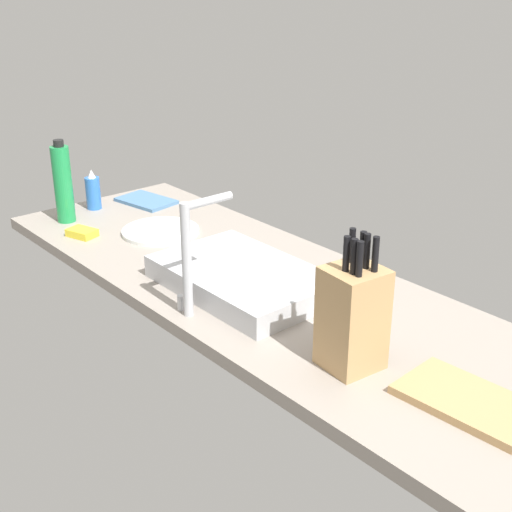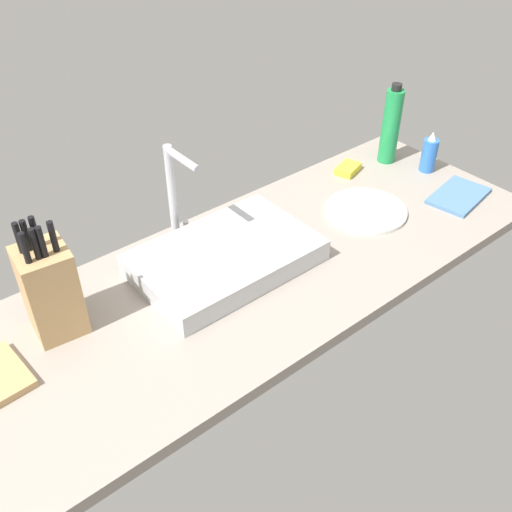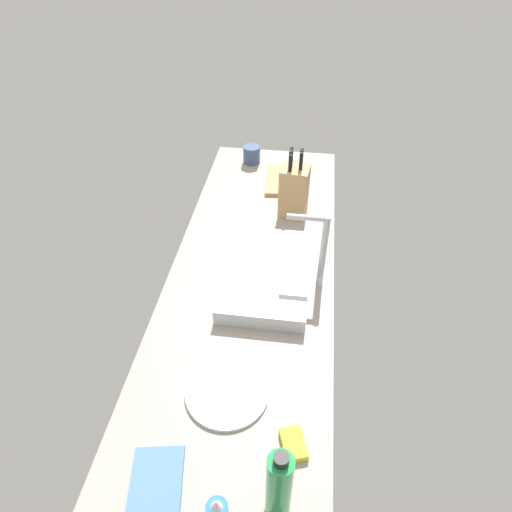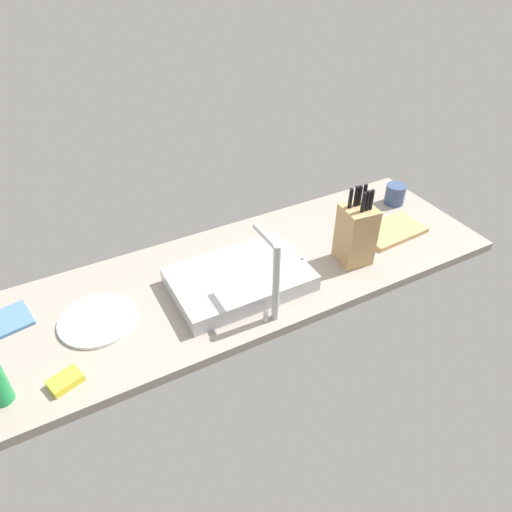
{
  "view_description": "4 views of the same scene",
  "coord_description": "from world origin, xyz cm",
  "px_view_note": "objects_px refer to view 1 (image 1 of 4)",
  "views": [
    {
      "loc": [
        -127.43,
        113.35,
        85.02
      ],
      "look_at": [
        4.32,
        0.94,
        11.29
      ],
      "focal_mm": 49.4,
      "sensor_mm": 36.0,
      "label": 1
    },
    {
      "loc": [
        -68.32,
        -94.63,
        103.58
      ],
      "look_at": [
        6.12,
        -3.76,
        11.77
      ],
      "focal_mm": 41.3,
      "sensor_mm": 36.0,
      "label": 2
    },
    {
      "loc": [
        124.58,
        18.17,
        122.16
      ],
      "look_at": [
        -0.29,
        1.59,
        11.64
      ],
      "focal_mm": 31.74,
      "sensor_mm": 36.0,
      "label": 3
    },
    {
      "loc": [
        57.96,
        119.14,
        112.89
      ],
      "look_at": [
        -3.52,
        4.82,
        13.21
      ],
      "focal_mm": 32.75,
      "sensor_mm": 36.0,
      "label": 4
    }
  ],
  "objects_px": {
    "faucet": "(191,249)",
    "water_bottle": "(63,183)",
    "knife_block": "(353,316)",
    "dinner_plate": "(161,231)",
    "dish_sponge": "(82,233)",
    "sink_basin": "(243,278)",
    "dish_towel": "(146,201)",
    "soap_bottle": "(93,192)",
    "cutting_board": "(468,401)"
  },
  "relations": [
    {
      "from": "soap_bottle",
      "to": "dinner_plate",
      "type": "xyz_separation_m",
      "value": [
        -0.35,
        -0.05,
        -0.06
      ]
    },
    {
      "from": "dinner_plate",
      "to": "faucet",
      "type": "bearing_deg",
      "value": 154.72
    },
    {
      "from": "faucet",
      "to": "cutting_board",
      "type": "relative_size",
      "value": 1.08
    },
    {
      "from": "soap_bottle",
      "to": "dinner_plate",
      "type": "distance_m",
      "value": 0.36
    },
    {
      "from": "faucet",
      "to": "dish_sponge",
      "type": "xyz_separation_m",
      "value": [
        0.65,
        -0.04,
        -0.16
      ]
    },
    {
      "from": "soap_bottle",
      "to": "water_bottle",
      "type": "distance_m",
      "value": 0.16
    },
    {
      "from": "knife_block",
      "to": "water_bottle",
      "type": "bearing_deg",
      "value": 8.49
    },
    {
      "from": "faucet",
      "to": "soap_bottle",
      "type": "relative_size",
      "value": 2.08
    },
    {
      "from": "knife_block",
      "to": "dish_towel",
      "type": "xyz_separation_m",
      "value": [
        1.22,
        -0.26,
        -0.11
      ]
    },
    {
      "from": "knife_block",
      "to": "dish_sponge",
      "type": "distance_m",
      "value": 1.08
    },
    {
      "from": "cutting_board",
      "to": "knife_block",
      "type": "bearing_deg",
      "value": 14.94
    },
    {
      "from": "dinner_plate",
      "to": "dish_sponge",
      "type": "height_order",
      "value": "dish_sponge"
    },
    {
      "from": "water_bottle",
      "to": "cutting_board",
      "type": "bearing_deg",
      "value": -175.47
    },
    {
      "from": "sink_basin",
      "to": "soap_bottle",
      "type": "height_order",
      "value": "soap_bottle"
    },
    {
      "from": "faucet",
      "to": "sink_basin",
      "type": "bearing_deg",
      "value": -81.1
    },
    {
      "from": "faucet",
      "to": "soap_bottle",
      "type": "distance_m",
      "value": 0.9
    },
    {
      "from": "cutting_board",
      "to": "dish_sponge",
      "type": "relative_size",
      "value": 2.99
    },
    {
      "from": "dinner_plate",
      "to": "dish_towel",
      "type": "xyz_separation_m",
      "value": [
        0.29,
        -0.13,
        0.0
      ]
    },
    {
      "from": "cutting_board",
      "to": "dish_sponge",
      "type": "xyz_separation_m",
      "value": [
        1.32,
        0.15,
        0.0
      ]
    },
    {
      "from": "sink_basin",
      "to": "water_bottle",
      "type": "height_order",
      "value": "water_bottle"
    },
    {
      "from": "cutting_board",
      "to": "water_bottle",
      "type": "xyz_separation_m",
      "value": [
        1.48,
        0.12,
        0.12
      ]
    },
    {
      "from": "cutting_board",
      "to": "water_bottle",
      "type": "height_order",
      "value": "water_bottle"
    },
    {
      "from": "sink_basin",
      "to": "soap_bottle",
      "type": "distance_m",
      "value": 0.84
    },
    {
      "from": "cutting_board",
      "to": "dish_sponge",
      "type": "distance_m",
      "value": 1.33
    },
    {
      "from": "water_bottle",
      "to": "sink_basin",
      "type": "bearing_deg",
      "value": -171.6
    },
    {
      "from": "faucet",
      "to": "cutting_board",
      "type": "height_order",
      "value": "faucet"
    },
    {
      "from": "dinner_plate",
      "to": "dish_sponge",
      "type": "relative_size",
      "value": 2.75
    },
    {
      "from": "knife_block",
      "to": "dinner_plate",
      "type": "height_order",
      "value": "knife_block"
    },
    {
      "from": "knife_block",
      "to": "cutting_board",
      "type": "relative_size",
      "value": 1.12
    },
    {
      "from": "dish_towel",
      "to": "dish_sponge",
      "type": "height_order",
      "value": "dish_sponge"
    },
    {
      "from": "cutting_board",
      "to": "dinner_plate",
      "type": "relative_size",
      "value": 1.09
    },
    {
      "from": "soap_bottle",
      "to": "water_bottle",
      "type": "bearing_deg",
      "value": 112.27
    },
    {
      "from": "faucet",
      "to": "cutting_board",
      "type": "distance_m",
      "value": 0.71
    },
    {
      "from": "water_bottle",
      "to": "dish_sponge",
      "type": "relative_size",
      "value": 3.07
    },
    {
      "from": "sink_basin",
      "to": "dish_sponge",
      "type": "bearing_deg",
      "value": 13.0
    },
    {
      "from": "sink_basin",
      "to": "faucet",
      "type": "relative_size",
      "value": 1.63
    },
    {
      "from": "cutting_board",
      "to": "soap_bottle",
      "type": "xyz_separation_m",
      "value": [
        1.54,
        -0.01,
        0.05
      ]
    },
    {
      "from": "sink_basin",
      "to": "faucet",
      "type": "bearing_deg",
      "value": 98.9
    },
    {
      "from": "water_bottle",
      "to": "dinner_plate",
      "type": "distance_m",
      "value": 0.37
    },
    {
      "from": "faucet",
      "to": "water_bottle",
      "type": "height_order",
      "value": "faucet"
    },
    {
      "from": "water_bottle",
      "to": "dinner_plate",
      "type": "bearing_deg",
      "value": -148.9
    },
    {
      "from": "soap_bottle",
      "to": "cutting_board",
      "type": "bearing_deg",
      "value": 179.46
    },
    {
      "from": "sink_basin",
      "to": "dish_towel",
      "type": "xyz_separation_m",
      "value": [
        0.78,
        -0.19,
        -0.02
      ]
    },
    {
      "from": "soap_bottle",
      "to": "dinner_plate",
      "type": "bearing_deg",
      "value": -172.38
    },
    {
      "from": "water_bottle",
      "to": "dish_sponge",
      "type": "height_order",
      "value": "water_bottle"
    },
    {
      "from": "cutting_board",
      "to": "dish_sponge",
      "type": "bearing_deg",
      "value": 6.29
    },
    {
      "from": "knife_block",
      "to": "faucet",
      "type": "bearing_deg",
      "value": 21.6
    },
    {
      "from": "cutting_board",
      "to": "water_bottle",
      "type": "bearing_deg",
      "value": 4.53
    },
    {
      "from": "faucet",
      "to": "knife_block",
      "type": "relative_size",
      "value": 0.96
    },
    {
      "from": "sink_basin",
      "to": "knife_block",
      "type": "xyz_separation_m",
      "value": [
        -0.45,
        0.07,
        0.09
      ]
    }
  ]
}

